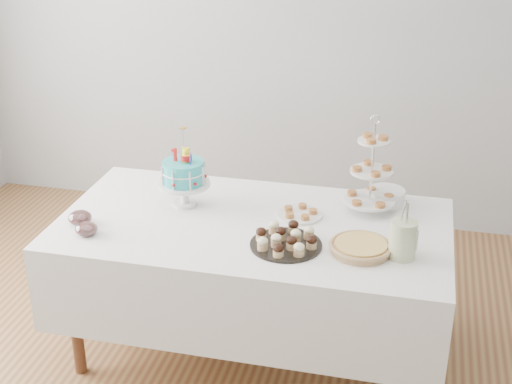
% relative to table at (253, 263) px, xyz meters
% --- Properties ---
extents(walls, '(5.04, 4.04, 2.70)m').
position_rel_table_xyz_m(walls, '(0.00, -0.30, 0.81)').
color(walls, '#949699').
rests_on(walls, floor).
extents(table, '(1.92, 1.02, 0.77)m').
position_rel_table_xyz_m(table, '(0.00, 0.00, 0.00)').
color(table, silver).
rests_on(table, floor).
extents(birthday_cake, '(0.27, 0.27, 0.41)m').
position_rel_table_xyz_m(birthday_cake, '(-0.39, 0.12, 0.34)').
color(birthday_cake, silver).
rests_on(birthday_cake, table).
extents(cupcake_tray, '(0.34, 0.34, 0.08)m').
position_rel_table_xyz_m(cupcake_tray, '(0.21, -0.19, 0.26)').
color(cupcake_tray, black).
rests_on(cupcake_tray, table).
extents(pie, '(0.29, 0.29, 0.05)m').
position_rel_table_xyz_m(pie, '(0.55, -0.17, 0.25)').
color(pie, tan).
rests_on(pie, table).
extents(tiered_stand, '(0.26, 0.26, 0.51)m').
position_rel_table_xyz_m(tiered_stand, '(0.54, 0.27, 0.44)').
color(tiered_stand, silver).
rests_on(tiered_stand, table).
extents(plate_stack, '(0.20, 0.20, 0.08)m').
position_rel_table_xyz_m(plate_stack, '(0.62, 0.37, 0.27)').
color(plate_stack, silver).
rests_on(plate_stack, table).
extents(pastry_plate, '(0.23, 0.23, 0.03)m').
position_rel_table_xyz_m(pastry_plate, '(0.21, 0.13, 0.24)').
color(pastry_plate, silver).
rests_on(pastry_plate, table).
extents(jam_bowl_a, '(0.11, 0.11, 0.06)m').
position_rel_table_xyz_m(jam_bowl_a, '(-0.74, -0.31, 0.26)').
color(jam_bowl_a, silver).
rests_on(jam_bowl_a, table).
extents(jam_bowl_b, '(0.11, 0.11, 0.07)m').
position_rel_table_xyz_m(jam_bowl_b, '(-0.82, -0.21, 0.26)').
color(jam_bowl_b, silver).
rests_on(jam_bowl_b, table).
extents(utensil_pitcher, '(0.13, 0.12, 0.27)m').
position_rel_table_xyz_m(utensil_pitcher, '(0.73, -0.18, 0.32)').
color(utensil_pitcher, beige).
rests_on(utensil_pitcher, table).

